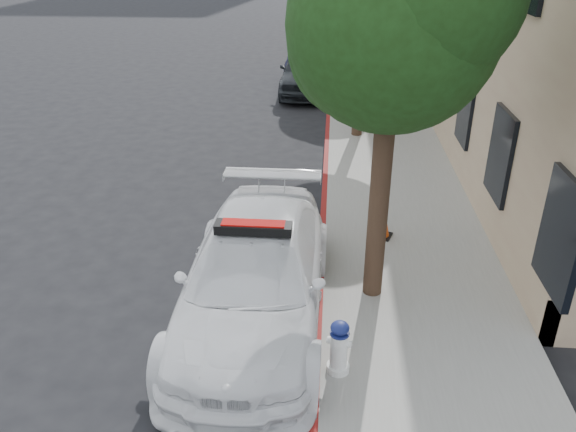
% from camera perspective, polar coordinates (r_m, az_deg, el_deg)
% --- Properties ---
extents(ground, '(120.00, 120.00, 0.00)m').
position_cam_1_polar(ground, '(11.19, -7.10, -1.80)').
color(ground, black).
rests_on(ground, ground).
extents(sidewalk, '(3.20, 50.00, 0.15)m').
position_cam_1_polar(sidewalk, '(20.36, 8.61, 11.49)').
color(sidewalk, gray).
rests_on(sidewalk, ground).
extents(curb_strip, '(0.12, 50.00, 0.15)m').
position_cam_1_polar(curb_strip, '(20.30, 4.19, 11.68)').
color(curb_strip, maroon).
rests_on(curb_strip, ground).
extents(tree_near, '(2.92, 2.82, 5.62)m').
position_cam_1_polar(tree_near, '(7.72, 10.89, 18.64)').
color(tree_near, black).
rests_on(tree_near, sidewalk).
extents(police_car, '(2.15, 5.21, 1.66)m').
position_cam_1_polar(police_car, '(8.39, -3.38, -6.11)').
color(police_car, white).
rests_on(police_car, ground).
extents(parked_car_mid, '(2.00, 4.79, 1.62)m').
position_cam_1_polar(parked_car_mid, '(21.46, 1.93, 14.56)').
color(parked_car_mid, black).
rests_on(parked_car_mid, ground).
extents(parked_car_far, '(1.72, 4.52, 1.47)m').
position_cam_1_polar(parked_car_far, '(23.32, 2.16, 15.35)').
color(parked_car_far, '#141533').
rests_on(parked_car_far, ground).
extents(fire_hydrant, '(0.33, 0.30, 0.78)m').
position_cam_1_polar(fire_hydrant, '(7.45, 5.20, -13.16)').
color(fire_hydrant, white).
rests_on(fire_hydrant, sidewalk).
extents(traffic_cone, '(0.45, 0.45, 0.67)m').
position_cam_1_polar(traffic_cone, '(10.70, 9.62, -0.45)').
color(traffic_cone, black).
rests_on(traffic_cone, sidewalk).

